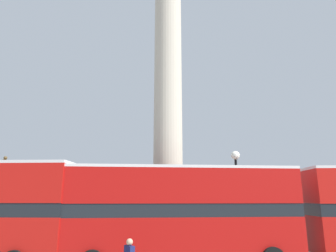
{
  "coord_description": "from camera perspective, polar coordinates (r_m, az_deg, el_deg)",
  "views": [
    {
      "loc": [
        -0.85,
        -18.16,
        2.92
      ],
      "look_at": [
        0.0,
        0.0,
        7.3
      ],
      "focal_mm": 32.0,
      "sensor_mm": 36.0,
      "label": 1
    }
  ],
  "objects": [
    {
      "name": "ground_plane",
      "position": [
        18.42,
        0.0,
        -22.66
      ],
      "size": [
        200.0,
        200.0,
        0.0
      ],
      "primitive_type": "plane",
      "color": "gray"
    },
    {
      "name": "monument_column",
      "position": [
        18.61,
        0.0,
        -1.27
      ],
      "size": [
        5.67,
        5.67,
        20.49
      ],
      "color": "#BCB29E",
      "rests_on": "ground_plane"
    },
    {
      "name": "bus_b",
      "position": [
        13.83,
        2.35,
        -15.81
      ],
      "size": [
        10.33,
        3.16,
        4.28
      ],
      "rotation": [
        0.0,
        0.0,
        0.05
      ],
      "color": "#A80F0C",
      "rests_on": "ground_plane"
    },
    {
      "name": "street_lamp",
      "position": [
        16.94,
        13.04,
        -11.66
      ],
      "size": [
        0.48,
        0.48,
        5.46
      ],
      "color": "black",
      "rests_on": "ground_plane"
    }
  ]
}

